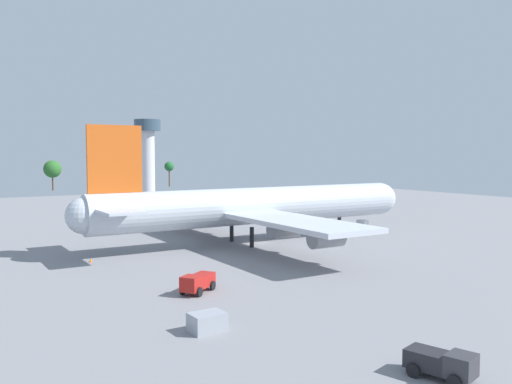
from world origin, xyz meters
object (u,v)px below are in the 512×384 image
Objects in this scene: safety_cone_nose at (373,228)px; control_tower at (148,147)px; pushback_tractor at (442,363)px; fuel_truck at (358,226)px; cargo_airplane at (255,206)px; maintenance_van at (198,282)px; cargo_container_aft at (207,322)px; safety_cone_tail at (91,260)px.

control_tower is at bearing 90.39° from safety_cone_nose.
fuel_truck is at bearing 52.30° from pushback_tractor.
cargo_airplane is at bearing -177.00° from safety_cone_nose.
maintenance_van is 29.81m from pushback_tractor.
cargo_container_aft is at bearing -126.35° from cargo_airplane.
safety_cone_tail is (-9.97, 52.69, -0.83)m from pushback_tractor.
cargo_airplane is 14.62× the size of fuel_truck.
cargo_container_aft is at bearing -88.75° from safety_cone_tail.
maintenance_van reaches higher than cargo_container_aft.
pushback_tractor reaches higher than cargo_container_aft.
pushback_tractor is 8.25× the size of safety_cone_tail.
cargo_container_aft reaches higher than safety_cone_nose.
cargo_container_aft is 5.12× the size of safety_cone_tail.
pushback_tractor is 73.40m from safety_cone_nose.
cargo_airplane is at bearing 3.96° from safety_cone_tail.
control_tower reaches higher than safety_cone_nose.
control_tower is (50.70, 153.36, 16.76)m from maintenance_van.
cargo_airplane reaches higher than safety_cone_tail.
safety_cone_tail is (-0.77, 35.48, -0.51)m from cargo_container_aft.
pushback_tractor is at bearing -108.57° from cargo_airplane.
maintenance_van reaches higher than safety_cone_tail.
cargo_airplane is 46.81m from cargo_container_aft.
pushback_tractor is 0.17× the size of control_tower.
pushback_tractor is 71.23m from fuel_truck.
cargo_airplane is 29.03m from safety_cone_tail.
pushback_tractor is at bearing -130.08° from safety_cone_nose.
safety_cone_tail is at bearing -176.04° from cargo_airplane.
cargo_airplane is at bearing -102.34° from control_tower.
cargo_container_aft is at bearing 118.12° from pushback_tractor.
cargo_airplane is 12.83× the size of pushback_tractor.
cargo_container_aft is 175.57m from control_tower.
safety_cone_nose is (51.56, 26.66, -0.90)m from maintenance_van.
fuel_truck is at bearing 3.93° from safety_cone_tail.
maintenance_van is at bearing -152.66° from safety_cone_nose.
control_tower is (56.37, 130.17, 17.66)m from safety_cone_tail.
fuel_truck is 1.41× the size of cargo_container_aft.
safety_cone_tail is (-5.67, 23.19, -0.89)m from maintenance_van.
cargo_airplane reaches higher than maintenance_van.
fuel_truck reaches higher than safety_cone_tail.
safety_cone_tail is (-28.33, -1.96, -6.01)m from cargo_airplane.
maintenance_van is 13.24m from cargo_container_aft.
cargo_container_aft reaches higher than safety_cone_tail.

